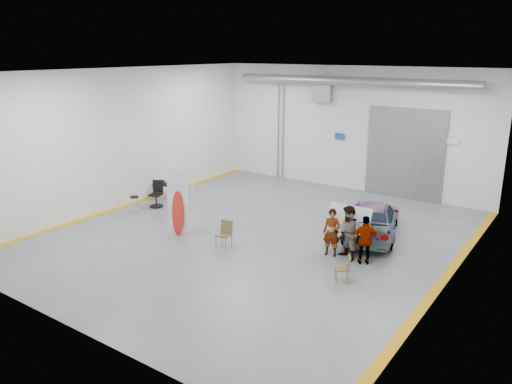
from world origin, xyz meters
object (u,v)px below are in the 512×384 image
Objects in this scene: person_c at (365,240)px; folding_chair_near at (224,240)px; surfboard_display at (176,206)px; folding_chair_far at (342,274)px; sedan_car at (372,219)px; office_chair at (157,196)px; person_b at (349,233)px; work_table at (163,184)px; person_a at (332,232)px; shop_stool at (135,205)px.

folding_chair_near is at bearing -10.36° from person_c.
folding_chair_far is (6.83, -0.10, -0.87)m from surfboard_display.
office_chair is at bearing -4.28° from sedan_car.
work_table is (-10.12, 1.63, -0.25)m from person_b.
sedan_car reaches higher than office_chair.
sedan_car is 5.25× the size of folding_chair_far.
person_a is 1.43× the size of office_chair.
folding_chair_far is at bearing -30.44° from office_chair.
shop_stool is at bearing -127.29° from folding_chair_far.
office_chair is (-8.80, 0.52, -0.32)m from person_a.
surfboard_display is 3.44m from shop_stool.
shop_stool is at bearing -111.77° from office_chair.
surfboard_display is (-5.63, -1.56, 0.31)m from person_a.
person_c is at bearing -11.19° from surfboard_display.
shop_stool is at bearing -148.83° from person_b.
person_c reaches higher than work_table.
office_chair is at bearing -57.21° from work_table.
surfboard_display is 2.43m from folding_chair_near.
work_table is (-9.90, -0.93, 0.02)m from sedan_car.
sedan_car is 2.59m from person_a.
folding_chair_near is 5.85m from office_chair.
person_b reaches higher than work_table.
work_table is at bearing 160.50° from person_a.
person_b is 2.14× the size of folding_chair_far.
surfboard_display is at bearing -51.39° from office_chair.
shop_stool is (-8.88, -0.71, -0.45)m from person_a.
person_a is 1.20m from person_c.
person_b is at bearing 167.55° from folding_chair_far.
person_a is 8.82m from office_chair.
work_table is (-6.16, 3.22, 0.37)m from folding_chair_near.
office_chair is (-9.41, 0.52, -0.42)m from person_b.
work_table reaches higher than folding_chair_far.
sedan_car reaches higher than work_table.
office_chair reaches higher than work_table.
person_c is 10.11m from shop_stool.
surfboard_display reaches higher than person_b.
person_b is at bearing -29.75° from person_c.
folding_chair_far is 0.75× the size of office_chair.
person_c reaches higher than sedan_car.
surfboard_display reaches higher than office_chair.
sedan_car is 2.75× the size of person_a.
surfboard_display reaches higher than person_a.
shop_stool is at bearing 164.42° from folding_chair_near.
person_a is at bearing -8.55° from surfboard_display.
person_c is at bearing -21.11° from office_chair.
office_chair is (-9.18, -2.04, -0.15)m from sedan_car.
folding_chair_near reaches higher than work_table.
person_c is at bearing 26.71° from person_b.
work_table is at bearing -162.27° from person_b.
person_a is at bearing 4.60° from shop_stool.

